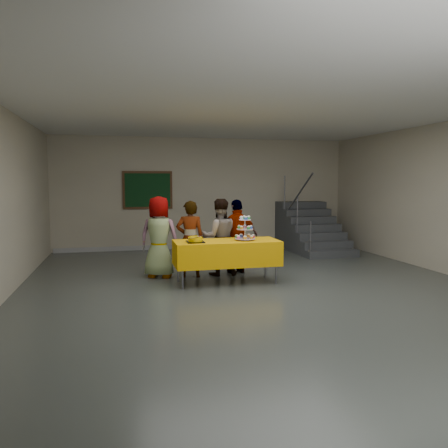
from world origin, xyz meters
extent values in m
plane|color=#4C514C|center=(0.00, 0.00, 0.00)|extent=(10.00, 10.00, 0.00)
cube|color=#AFA68D|center=(0.00, 5.00, 1.50)|extent=(8.00, 0.04, 3.00)
cube|color=silver|center=(0.00, 0.00, 3.00)|extent=(8.00, 10.00, 0.04)
cube|color=#999999|center=(0.00, 4.98, 0.06)|extent=(7.90, 0.03, 0.12)
cylinder|color=#595960|center=(-1.24, 0.50, 0.36)|extent=(0.04, 0.04, 0.73)
cylinder|color=#595960|center=(0.44, 0.50, 0.36)|extent=(0.04, 0.04, 0.73)
cylinder|color=#595960|center=(-1.24, 1.08, 0.36)|extent=(0.04, 0.04, 0.73)
cylinder|color=#595960|center=(0.44, 1.08, 0.36)|extent=(0.04, 0.04, 0.73)
cube|color=#595960|center=(-0.40, 0.79, 0.74)|extent=(1.80, 0.70, 0.02)
cube|color=#EEA504|center=(-0.40, 0.79, 0.55)|extent=(1.88, 0.78, 0.44)
cylinder|color=silver|center=(-0.07, 0.77, 0.78)|extent=(0.18, 0.18, 0.01)
cylinder|color=silver|center=(-0.07, 0.77, 0.98)|extent=(0.02, 0.02, 0.42)
cylinder|color=silver|center=(-0.07, 0.77, 0.80)|extent=(0.38, 0.38, 0.01)
cylinder|color=silver|center=(-0.07, 0.77, 0.97)|extent=(0.30, 0.30, 0.01)
cylinder|color=silver|center=(-0.07, 0.77, 1.14)|extent=(0.22, 0.22, 0.01)
cube|color=black|center=(-0.99, 0.69, 0.78)|extent=(0.30, 0.30, 0.02)
cylinder|color=#EAB700|center=(-0.99, 0.69, 0.82)|extent=(0.25, 0.25, 0.07)
ellipsoid|color=#EAB700|center=(-0.99, 0.69, 0.86)|extent=(0.25, 0.25, 0.05)
ellipsoid|color=white|center=(-0.94, 0.66, 0.88)|extent=(0.08, 0.08, 0.02)
cube|color=silver|center=(-1.01, 0.56, 0.88)|extent=(0.30, 0.16, 0.04)
imported|color=slate|center=(-1.54, 1.54, 0.78)|extent=(0.89, 0.75, 1.55)
imported|color=slate|center=(-0.96, 1.43, 0.73)|extent=(0.58, 0.42, 1.47)
imported|color=slate|center=(-0.38, 1.47, 0.75)|extent=(0.74, 0.59, 1.50)
imported|color=slate|center=(0.01, 1.55, 0.74)|extent=(0.91, 0.49, 1.47)
cube|color=#424447|center=(2.70, 2.75, 0.09)|extent=(1.30, 0.30, 0.18)
cube|color=#424447|center=(2.70, 3.05, 0.18)|extent=(1.30, 0.30, 0.36)
cube|color=#424447|center=(2.70, 3.35, 0.27)|extent=(1.30, 0.30, 0.54)
cube|color=#424447|center=(2.70, 3.65, 0.36)|extent=(1.30, 0.30, 0.72)
cube|color=#424447|center=(2.70, 3.95, 0.45)|extent=(1.30, 0.30, 0.90)
cube|color=#424447|center=(2.70, 4.25, 0.54)|extent=(1.30, 0.30, 1.08)
cube|color=#424447|center=(2.70, 4.55, 0.63)|extent=(1.30, 0.30, 1.26)
cube|color=#424447|center=(2.70, 4.85, 0.63)|extent=(1.30, 0.30, 1.26)
cylinder|color=#595960|center=(2.10, 2.70, 0.45)|extent=(0.04, 0.04, 0.90)
cylinder|color=#595960|center=(2.10, 3.50, 0.99)|extent=(0.04, 0.04, 0.90)
cylinder|color=#595960|center=(2.10, 4.40, 1.53)|extent=(0.04, 0.04, 0.90)
cylinder|color=#595960|center=(2.10, 3.55, 1.44)|extent=(0.04, 1.85, 1.20)
cube|color=#472B16|center=(-1.53, 4.97, 1.60)|extent=(1.30, 0.04, 1.00)
cube|color=#113718|center=(-1.53, 4.94, 1.60)|extent=(1.18, 0.02, 0.88)
camera|label=1|loc=(-2.24, -6.75, 1.83)|focal=35.00mm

